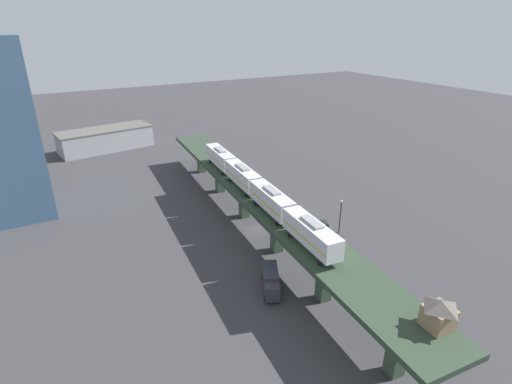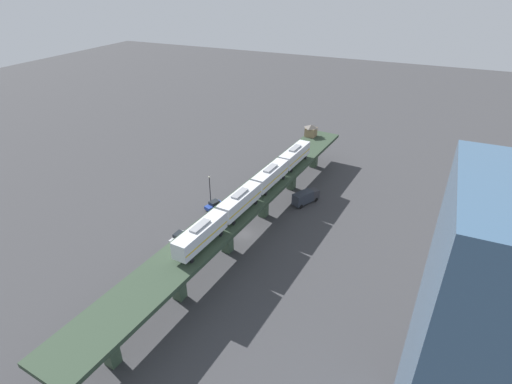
{
  "view_description": "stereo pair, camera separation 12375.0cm",
  "coord_description": "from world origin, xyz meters",
  "px_view_note": "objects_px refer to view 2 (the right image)",
  "views": [
    {
      "loc": [
        -34.71,
        -60.68,
        38.25
      ],
      "look_at": [
        -1.62,
        -2.46,
        9.46
      ],
      "focal_mm": 28.0,
      "sensor_mm": 36.0,
      "label": 1
    },
    {
      "loc": [
        -31.12,
        62.52,
        49.32
      ],
      "look_at": [
        -1.62,
        -2.46,
        9.46
      ],
      "focal_mm": 28.0,
      "sensor_mm": 36.0,
      "label": 2
    }
  ],
  "objects_px": {
    "signal_hut": "(311,130)",
    "delivery_truck": "(305,197)",
    "subway_train": "(256,188)",
    "street_car_silver": "(179,237)",
    "street_lamp": "(210,187)",
    "office_tower": "(506,375)",
    "street_car_white": "(149,272)",
    "street_car_blue": "(214,205)"
  },
  "relations": [
    {
      "from": "street_car_silver",
      "to": "street_lamp",
      "type": "xyz_separation_m",
      "value": [
        2.09,
        -16.62,
        3.17
      ]
    },
    {
      "from": "signal_hut",
      "to": "delivery_truck",
      "type": "xyz_separation_m",
      "value": [
        -6.53,
        23.25,
        -8.0
      ]
    },
    {
      "from": "street_lamp",
      "to": "subway_train",
      "type": "bearing_deg",
      "value": 156.71
    },
    {
      "from": "street_car_white",
      "to": "street_lamp",
      "type": "height_order",
      "value": "street_lamp"
    },
    {
      "from": "delivery_truck",
      "to": "signal_hut",
      "type": "bearing_deg",
      "value": -74.32
    },
    {
      "from": "signal_hut",
      "to": "street_car_silver",
      "type": "bearing_deg",
      "value": 75.6
    },
    {
      "from": "subway_train",
      "to": "street_car_silver",
      "type": "bearing_deg",
      "value": 38.14
    },
    {
      "from": "office_tower",
      "to": "street_car_white",
      "type": "bearing_deg",
      "value": -14.48
    },
    {
      "from": "subway_train",
      "to": "street_car_silver",
      "type": "relative_size",
      "value": 11.06
    },
    {
      "from": "street_car_silver",
      "to": "delivery_truck",
      "type": "xyz_separation_m",
      "value": [
        -19.02,
        -25.43,
        0.82
      ]
    },
    {
      "from": "signal_hut",
      "to": "street_lamp",
      "type": "height_order",
      "value": "signal_hut"
    },
    {
      "from": "street_lamp",
      "to": "office_tower",
      "type": "xyz_separation_m",
      "value": [
        -55.24,
        41.46,
        13.89
      ]
    },
    {
      "from": "street_car_silver",
      "to": "delivery_truck",
      "type": "bearing_deg",
      "value": -126.8
    },
    {
      "from": "street_car_blue",
      "to": "street_lamp",
      "type": "relative_size",
      "value": 0.68
    },
    {
      "from": "subway_train",
      "to": "street_lamp",
      "type": "xyz_separation_m",
      "value": [
        15.03,
        -6.47,
        -6.4
      ]
    },
    {
      "from": "street_car_silver",
      "to": "office_tower",
      "type": "height_order",
      "value": "office_tower"
    },
    {
      "from": "office_tower",
      "to": "delivery_truck",
      "type": "bearing_deg",
      "value": -55.83
    },
    {
      "from": "signal_hut",
      "to": "street_car_silver",
      "type": "relative_size",
      "value": 0.77
    },
    {
      "from": "signal_hut",
      "to": "street_lamp",
      "type": "xyz_separation_m",
      "value": [
        14.59,
        32.06,
        -5.66
      ]
    },
    {
      "from": "street_car_white",
      "to": "signal_hut",
      "type": "bearing_deg",
      "value": -100.65
    },
    {
      "from": "delivery_truck",
      "to": "street_car_blue",
      "type": "bearing_deg",
      "value": 30.49
    },
    {
      "from": "street_car_white",
      "to": "street_car_silver",
      "type": "bearing_deg",
      "value": -84.04
    },
    {
      "from": "street_car_silver",
      "to": "street_lamp",
      "type": "relative_size",
      "value": 0.65
    },
    {
      "from": "subway_train",
      "to": "signal_hut",
      "type": "xyz_separation_m",
      "value": [
        0.44,
        -38.53,
        -0.74
      ]
    },
    {
      "from": "street_car_silver",
      "to": "subway_train",
      "type": "bearing_deg",
      "value": -141.86
    },
    {
      "from": "street_car_white",
      "to": "street_lamp",
      "type": "distance_m",
      "value": 28.41
    },
    {
      "from": "signal_hut",
      "to": "street_car_white",
      "type": "distance_m",
      "value": 61.79
    },
    {
      "from": "delivery_truck",
      "to": "street_car_silver",
      "type": "bearing_deg",
      "value": 53.2
    },
    {
      "from": "street_car_silver",
      "to": "street_car_blue",
      "type": "xyz_separation_m",
      "value": [
        -0.15,
        -14.32,
        0.0
      ]
    },
    {
      "from": "street_lamp",
      "to": "office_tower",
      "type": "relative_size",
      "value": 0.19
    },
    {
      "from": "subway_train",
      "to": "street_car_blue",
      "type": "bearing_deg",
      "value": -18.03
    },
    {
      "from": "subway_train",
      "to": "street_car_silver",
      "type": "height_order",
      "value": "subway_train"
    },
    {
      "from": "subway_train",
      "to": "signal_hut",
      "type": "relative_size",
      "value": 14.29
    },
    {
      "from": "street_lamp",
      "to": "office_tower",
      "type": "bearing_deg",
      "value": 143.11
    },
    {
      "from": "street_car_silver",
      "to": "office_tower",
      "type": "distance_m",
      "value": 61.1
    },
    {
      "from": "street_car_silver",
      "to": "street_car_blue",
      "type": "distance_m",
      "value": 14.32
    },
    {
      "from": "street_car_blue",
      "to": "office_tower",
      "type": "relative_size",
      "value": 0.13
    },
    {
      "from": "delivery_truck",
      "to": "street_car_white",
      "type": "bearing_deg",
      "value": 64.18
    },
    {
      "from": "office_tower",
      "to": "street_car_silver",
      "type": "bearing_deg",
      "value": -25.05
    },
    {
      "from": "signal_hut",
      "to": "delivery_truck",
      "type": "distance_m",
      "value": 25.44
    },
    {
      "from": "street_car_silver",
      "to": "delivery_truck",
      "type": "relative_size",
      "value": 0.61
    },
    {
      "from": "street_car_white",
      "to": "office_tower",
      "type": "height_order",
      "value": "office_tower"
    }
  ]
}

